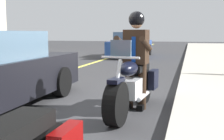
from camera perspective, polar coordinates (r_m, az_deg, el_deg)
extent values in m
plane|color=#333335|center=(5.66, -8.72, -6.66)|extent=(80.00, 80.00, 0.00)
cylinder|color=black|center=(4.25, 0.84, -6.74)|extent=(0.68, 0.26, 0.66)
cylinder|color=black|center=(5.70, 6.10, -3.13)|extent=(0.68, 0.26, 0.66)
cube|color=silver|center=(4.97, 3.95, -3.60)|extent=(0.58, 0.33, 0.32)
ellipsoid|color=black|center=(4.72, 3.30, 0.25)|extent=(0.58, 0.33, 0.24)
cube|color=black|center=(5.25, 5.07, 0.51)|extent=(0.72, 0.34, 0.12)
cube|color=black|center=(5.57, 8.19, -1.83)|extent=(0.41, 0.16, 0.36)
cube|color=black|center=(5.68, 3.85, -1.60)|extent=(0.41, 0.16, 0.36)
cylinder|color=silver|center=(4.21, 0.94, -3.11)|extent=(0.35, 0.08, 0.76)
cylinder|color=silver|center=(4.30, 1.66, 2.50)|extent=(0.09, 0.60, 0.04)
cube|color=black|center=(4.18, 0.85, -2.08)|extent=(0.37, 0.19, 0.06)
cylinder|color=silver|center=(5.25, 6.56, -4.83)|extent=(0.90, 0.16, 0.08)
cube|color=slate|center=(4.31, 1.75, 4.11)|extent=(0.07, 0.32, 0.28)
cylinder|color=black|center=(5.18, 6.02, -3.19)|extent=(0.14, 0.14, 0.84)
cube|color=black|center=(5.20, 5.80, -7.31)|extent=(0.27, 0.13, 0.10)
cylinder|color=black|center=(5.24, 3.47, -3.03)|extent=(0.14, 0.14, 0.84)
cube|color=black|center=(5.26, 3.25, -7.10)|extent=(0.27, 0.13, 0.10)
cube|color=black|center=(5.13, 4.82, 4.61)|extent=(0.36, 0.43, 0.60)
cube|color=navy|center=(4.97, 4.32, 4.07)|extent=(0.03, 0.07, 0.44)
cylinder|color=black|center=(4.89, 6.75, 5.16)|extent=(0.56, 0.15, 0.28)
cylinder|color=black|center=(5.02, 1.84, 5.26)|extent=(0.56, 0.15, 0.28)
sphere|color=tan|center=(5.12, 4.88, 9.42)|extent=(0.22, 0.22, 0.22)
sphere|color=black|center=(5.12, 4.88, 9.98)|extent=(0.28, 0.28, 0.28)
cube|color=black|center=(2.03, -19.19, -11.08)|extent=(0.70, 0.28, 0.12)
cube|color=navy|center=(16.64, 3.77, 4.58)|extent=(4.60, 1.80, 0.70)
cube|color=slate|center=(16.82, 3.92, 6.48)|extent=(2.40, 1.60, 0.60)
cylinder|color=black|center=(15.08, 5.84, 3.39)|extent=(0.64, 0.22, 0.64)
cylinder|color=black|center=(15.44, -0.41, 3.52)|extent=(0.64, 0.22, 0.64)
cylinder|color=black|center=(17.94, 7.36, 4.00)|extent=(0.64, 0.22, 0.64)
cylinder|color=black|center=(18.25, 2.05, 4.12)|extent=(0.64, 0.22, 0.64)
cylinder|color=black|center=(6.29, -10.02, -2.29)|extent=(0.64, 0.22, 0.64)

